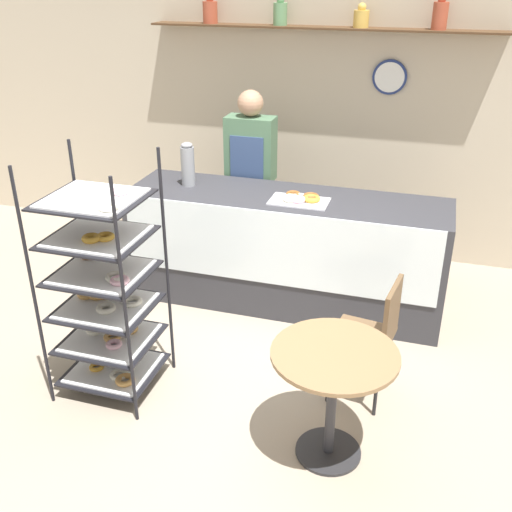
{
  "coord_description": "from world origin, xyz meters",
  "views": [
    {
      "loc": [
        1.1,
        -3.14,
        2.67
      ],
      "look_at": [
        0.0,
        0.45,
        0.83
      ],
      "focal_mm": 42.0,
      "sensor_mm": 36.0,
      "label": 1
    }
  ],
  "objects_px": {
    "cafe_table": "(333,379)",
    "cafe_chair": "(376,329)",
    "donut_tray_counter": "(300,199)",
    "pastry_rack": "(105,292)",
    "person_worker": "(251,176)",
    "coffee_carafe": "(188,165)"
  },
  "relations": [
    {
      "from": "cafe_table",
      "to": "cafe_chair",
      "type": "xyz_separation_m",
      "value": [
        0.17,
        0.59,
        -0.0
      ]
    },
    {
      "from": "cafe_chair",
      "to": "donut_tray_counter",
      "type": "relative_size",
      "value": 1.92
    },
    {
      "from": "cafe_table",
      "to": "cafe_chair",
      "type": "bearing_deg",
      "value": 74.15
    },
    {
      "from": "pastry_rack",
      "to": "coffee_carafe",
      "type": "xyz_separation_m",
      "value": [
        -0.03,
        1.49,
        0.42
      ]
    },
    {
      "from": "cafe_table",
      "to": "cafe_chair",
      "type": "relative_size",
      "value": 0.83
    },
    {
      "from": "donut_tray_counter",
      "to": "pastry_rack",
      "type": "bearing_deg",
      "value": -124.73
    },
    {
      "from": "cafe_chair",
      "to": "coffee_carafe",
      "type": "height_order",
      "value": "coffee_carafe"
    },
    {
      "from": "person_worker",
      "to": "cafe_chair",
      "type": "distance_m",
      "value": 2.13
    },
    {
      "from": "pastry_rack",
      "to": "coffee_carafe",
      "type": "relative_size",
      "value": 4.45
    },
    {
      "from": "cafe_table",
      "to": "coffee_carafe",
      "type": "distance_m",
      "value": 2.41
    },
    {
      "from": "cafe_chair",
      "to": "donut_tray_counter",
      "type": "height_order",
      "value": "donut_tray_counter"
    },
    {
      "from": "pastry_rack",
      "to": "coffee_carafe",
      "type": "height_order",
      "value": "pastry_rack"
    },
    {
      "from": "person_worker",
      "to": "pastry_rack",
      "type": "bearing_deg",
      "value": -100.68
    },
    {
      "from": "cafe_table",
      "to": "coffee_carafe",
      "type": "height_order",
      "value": "coffee_carafe"
    },
    {
      "from": "person_worker",
      "to": "cafe_chair",
      "type": "xyz_separation_m",
      "value": [
        1.35,
        -1.6,
        -0.39
      ]
    },
    {
      "from": "pastry_rack",
      "to": "coffee_carafe",
      "type": "distance_m",
      "value": 1.55
    },
    {
      "from": "cafe_table",
      "to": "coffee_carafe",
      "type": "bearing_deg",
      "value": 132.72
    },
    {
      "from": "person_worker",
      "to": "coffee_carafe",
      "type": "xyz_separation_m",
      "value": [
        -0.4,
        -0.48,
        0.22
      ]
    },
    {
      "from": "cafe_table",
      "to": "person_worker",
      "type": "bearing_deg",
      "value": 118.3
    },
    {
      "from": "cafe_chair",
      "to": "donut_tray_counter",
      "type": "distance_m",
      "value": 1.35
    },
    {
      "from": "pastry_rack",
      "to": "donut_tray_counter",
      "type": "relative_size",
      "value": 3.57
    },
    {
      "from": "cafe_table",
      "to": "coffee_carafe",
      "type": "xyz_separation_m",
      "value": [
        -1.58,
        1.71,
        0.6
      ]
    }
  ]
}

